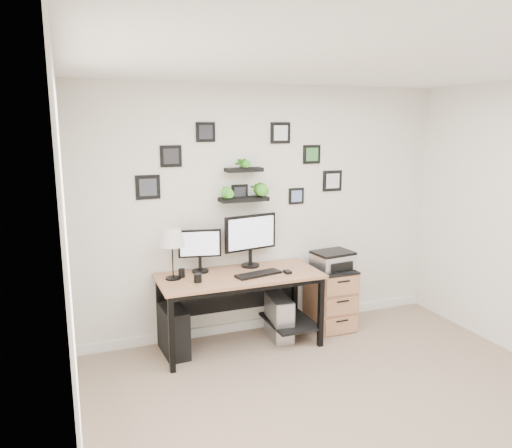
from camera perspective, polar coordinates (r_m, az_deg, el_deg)
name	(u,v)px	position (r m, az deg, el deg)	size (l,w,h in m)	color
room	(268,322)	(5.63, 1.33, -11.10)	(4.00, 4.00, 4.00)	tan
desk	(242,285)	(5.01, -1.62, -6.97)	(1.60, 0.70, 0.75)	#B07953
monitor_left	(200,247)	(4.96, -6.45, -2.68)	(0.42, 0.19, 0.43)	black
monitor_right	(251,236)	(5.10, -0.62, -1.40)	(0.58, 0.22, 0.54)	black
keyboard	(258,274)	(4.90, 0.26, -5.74)	(0.47, 0.15, 0.02)	black
mouse	(287,272)	(4.97, 3.62, -5.49)	(0.06, 0.09, 0.03)	black
table_lamp	(172,239)	(4.75, -9.59, -1.67)	(0.24, 0.24, 0.49)	black
mug	(198,278)	(4.71, -6.67, -6.15)	(0.07, 0.07, 0.08)	black
pen_cup	(182,273)	(4.88, -8.49, -5.58)	(0.06, 0.06, 0.08)	black
pc_tower_black	(173,330)	(5.01, -9.42, -11.91)	(0.21, 0.47, 0.47)	black
pc_tower_grey	(279,317)	(5.29, 2.66, -10.62)	(0.24, 0.47, 0.44)	gray
file_cabinet	(330,298)	(5.57, 8.49, -8.34)	(0.43, 0.53, 0.67)	#B07953
printer	(333,260)	(5.44, 8.77, -4.08)	(0.44, 0.37, 0.18)	silver
wall_decor	(246,177)	(5.07, -1.15, 5.40)	(2.24, 0.18, 0.87)	black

